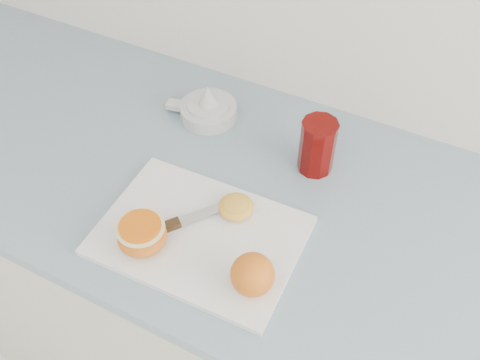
# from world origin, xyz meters

# --- Properties ---
(counter) EXTENTS (2.37, 0.64, 0.89)m
(counter) POSITION_xyz_m (0.00, 1.70, 0.45)
(counter) COLOR beige
(counter) RESTS_ON ground
(cutting_board) EXTENTS (0.36, 0.26, 0.01)m
(cutting_board) POSITION_xyz_m (0.07, 1.56, 0.90)
(cutting_board) COLOR white
(cutting_board) RESTS_ON counter
(whole_orange) EXTENTS (0.07, 0.07, 0.07)m
(whole_orange) POSITION_xyz_m (0.20, 1.51, 0.94)
(whole_orange) COLOR orange
(whole_orange) RESTS_ON cutting_board
(half_orange) EXTENTS (0.08, 0.08, 0.05)m
(half_orange) POSITION_xyz_m (-0.00, 1.50, 0.93)
(half_orange) COLOR orange
(half_orange) RESTS_ON cutting_board
(squeezed_shell) EXTENTS (0.06, 0.06, 0.03)m
(squeezed_shell) POSITION_xyz_m (0.10, 1.63, 0.92)
(squeezed_shell) COLOR gold
(squeezed_shell) RESTS_ON cutting_board
(paring_knife) EXTENTS (0.14, 0.18, 0.01)m
(paring_knife) POSITION_xyz_m (0.01, 1.54, 0.91)
(paring_knife) COLOR #44291B
(paring_knife) RESTS_ON cutting_board
(citrus_juicer) EXTENTS (0.16, 0.12, 0.08)m
(citrus_juicer) POSITION_xyz_m (-0.08, 1.85, 0.91)
(citrus_juicer) COLOR white
(citrus_juicer) RESTS_ON counter
(red_tumbler) EXTENTS (0.07, 0.07, 0.12)m
(red_tumbler) POSITION_xyz_m (0.18, 1.81, 0.94)
(red_tumbler) COLOR #5B0503
(red_tumbler) RESTS_ON counter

